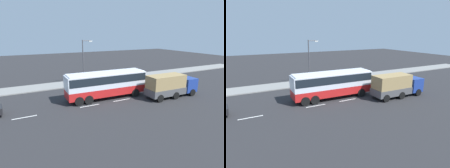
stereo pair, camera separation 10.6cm
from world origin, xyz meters
TOP-DOWN VIEW (x-y plane):
  - ground_plane at (0.00, 0.00)m, footprint 120.00×120.00m
  - sidewalk_curb at (0.00, 8.72)m, footprint 80.00×4.00m
  - lane_centreline at (-3.73, -2.03)m, footprint 25.33×0.16m
  - coach_bus at (0.20, -0.33)m, footprint 10.65×2.99m
  - cargo_truck at (7.99, -3.81)m, footprint 7.38×2.58m
  - pedestrian_near_curb at (-1.71, 7.49)m, footprint 0.32×0.32m
  - street_lamp at (-0.14, 7.18)m, footprint 1.67×0.24m

SIDE VIEW (x-z plane):
  - ground_plane at x=0.00m, z-range 0.00..0.00m
  - lane_centreline at x=-3.73m, z-range 0.00..0.01m
  - sidewalk_curb at x=0.00m, z-range 0.00..0.15m
  - pedestrian_near_curb at x=-1.71m, z-range 0.29..2.05m
  - cargo_truck at x=7.99m, z-range 0.10..3.16m
  - coach_bus at x=0.20m, z-range 0.42..3.89m
  - street_lamp at x=-0.14m, z-range 0.66..7.82m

